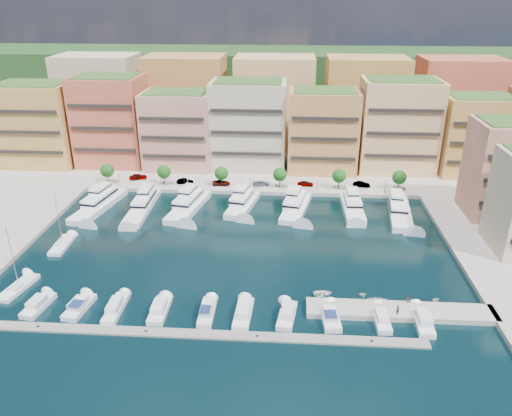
# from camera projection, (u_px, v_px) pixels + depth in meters

# --- Properties ---
(ground) EXTENTS (400.00, 400.00, 0.00)m
(ground) POSITION_uv_depth(u_px,v_px,m) (239.00, 247.00, 107.20)
(ground) COLOR black
(ground) RESTS_ON ground
(north_quay) EXTENTS (220.00, 64.00, 2.00)m
(north_quay) POSITION_uv_depth(u_px,v_px,m) (257.00, 158.00, 163.84)
(north_quay) COLOR #9E998E
(north_quay) RESTS_ON ground
(hillside) EXTENTS (240.00, 40.00, 58.00)m
(hillside) POSITION_uv_depth(u_px,v_px,m) (265.00, 123.00, 207.70)
(hillside) COLOR #1A3C18
(hillside) RESTS_ON ground
(south_pontoon) EXTENTS (72.00, 2.20, 0.35)m
(south_pontoon) POSITION_uv_depth(u_px,v_px,m) (201.00, 335.00, 79.97)
(south_pontoon) COLOR gray
(south_pontoon) RESTS_ON ground
(finger_pier) EXTENTS (32.00, 5.00, 2.00)m
(finger_pier) POSITION_uv_depth(u_px,v_px,m) (400.00, 314.00, 85.23)
(finger_pier) COLOR #9E998E
(finger_pier) RESTS_ON ground
(apartment_0) EXTENTS (22.00, 16.50, 24.80)m
(apartment_0) POSITION_uv_depth(u_px,v_px,m) (39.00, 124.00, 151.62)
(apartment_0) COLOR #D9984F
(apartment_0) RESTS_ON north_quay
(apartment_1) EXTENTS (20.00, 16.50, 26.80)m
(apartment_1) POSITION_uv_depth(u_px,v_px,m) (111.00, 120.00, 151.68)
(apartment_1) COLOR #CD6444
(apartment_1) RESTS_ON north_quay
(apartment_2) EXTENTS (20.00, 15.50, 22.80)m
(apartment_2) POSITION_uv_depth(u_px,v_px,m) (178.00, 130.00, 149.35)
(apartment_2) COLOR tan
(apartment_2) RESTS_ON north_quay
(apartment_3) EXTENTS (22.00, 16.50, 25.80)m
(apartment_3) POSITION_uv_depth(u_px,v_px,m) (249.00, 124.00, 149.28)
(apartment_3) COLOR beige
(apartment_3) RESTS_ON north_quay
(apartment_4) EXTENTS (20.00, 15.50, 23.80)m
(apartment_4) POSITION_uv_depth(u_px,v_px,m) (323.00, 131.00, 146.48)
(apartment_4) COLOR #C6804A
(apartment_4) RESTS_ON north_quay
(apartment_5) EXTENTS (22.00, 16.50, 26.80)m
(apartment_5) POSITION_uv_depth(u_px,v_px,m) (398.00, 125.00, 146.34)
(apartment_5) COLOR #E4B678
(apartment_5) RESTS_ON north_quay
(apartment_6) EXTENTS (20.00, 15.50, 22.80)m
(apartment_6) POSITION_uv_depth(u_px,v_px,m) (476.00, 135.00, 143.95)
(apartment_6) COLOR #D9984F
(apartment_6) RESTS_ON north_quay
(apartment_east_a) EXTENTS (18.00, 14.50, 22.80)m
(apartment_east_a) POSITION_uv_depth(u_px,v_px,m) (510.00, 169.00, 116.67)
(apartment_east_a) COLOR tan
(apartment_east_a) RESTS_ON east_quay
(backblock_0) EXTENTS (26.00, 18.00, 30.00)m
(backblock_0) POSITION_uv_depth(u_px,v_px,m) (101.00, 100.00, 171.80)
(backblock_0) COLOR beige
(backblock_0) RESTS_ON north_quay
(backblock_1) EXTENTS (26.00, 18.00, 30.00)m
(backblock_1) POSITION_uv_depth(u_px,v_px,m) (187.00, 101.00, 169.93)
(backblock_1) COLOR #C6804A
(backblock_1) RESTS_ON north_quay
(backblock_2) EXTENTS (26.00, 18.00, 30.00)m
(backblock_2) POSITION_uv_depth(u_px,v_px,m) (274.00, 102.00, 168.07)
(backblock_2) COLOR #E4B678
(backblock_2) RESTS_ON north_quay
(backblock_3) EXTENTS (26.00, 18.00, 30.00)m
(backblock_3) POSITION_uv_depth(u_px,v_px,m) (364.00, 104.00, 166.21)
(backblock_3) COLOR #D9984F
(backblock_3) RESTS_ON north_quay
(backblock_4) EXTENTS (26.00, 18.00, 30.00)m
(backblock_4) POSITION_uv_depth(u_px,v_px,m) (456.00, 105.00, 164.35)
(backblock_4) COLOR #CD6444
(backblock_4) RESTS_ON north_quay
(tree_0) EXTENTS (3.80, 3.80, 5.65)m
(tree_0) POSITION_uv_depth(u_px,v_px,m) (107.00, 171.00, 138.38)
(tree_0) COLOR #473323
(tree_0) RESTS_ON north_quay
(tree_1) EXTENTS (3.80, 3.80, 5.65)m
(tree_1) POSITION_uv_depth(u_px,v_px,m) (164.00, 172.00, 137.39)
(tree_1) COLOR #473323
(tree_1) RESTS_ON north_quay
(tree_2) EXTENTS (3.80, 3.80, 5.65)m
(tree_2) POSITION_uv_depth(u_px,v_px,m) (221.00, 173.00, 136.40)
(tree_2) COLOR #473323
(tree_2) RESTS_ON north_quay
(tree_3) EXTENTS (3.80, 3.80, 5.65)m
(tree_3) POSITION_uv_depth(u_px,v_px,m) (280.00, 175.00, 135.40)
(tree_3) COLOR #473323
(tree_3) RESTS_ON north_quay
(tree_4) EXTENTS (3.80, 3.80, 5.65)m
(tree_4) POSITION_uv_depth(u_px,v_px,m) (339.00, 176.00, 134.41)
(tree_4) COLOR #473323
(tree_4) RESTS_ON north_quay
(tree_5) EXTENTS (3.80, 3.80, 5.65)m
(tree_5) POSITION_uv_depth(u_px,v_px,m) (399.00, 177.00, 133.42)
(tree_5) COLOR #473323
(tree_5) RESTS_ON north_quay
(lamppost_0) EXTENTS (0.30, 0.30, 4.20)m
(lamppost_0) POSITION_uv_depth(u_px,v_px,m) (119.00, 177.00, 136.40)
(lamppost_0) COLOR black
(lamppost_0) RESTS_ON north_quay
(lamppost_1) EXTENTS (0.30, 0.30, 4.20)m
(lamppost_1) POSITION_uv_depth(u_px,v_px,m) (184.00, 178.00, 135.28)
(lamppost_1) COLOR black
(lamppost_1) RESTS_ON north_quay
(lamppost_2) EXTENTS (0.30, 0.30, 4.20)m
(lamppost_2) POSITION_uv_depth(u_px,v_px,m) (250.00, 180.00, 134.17)
(lamppost_2) COLOR black
(lamppost_2) RESTS_ON north_quay
(lamppost_3) EXTENTS (0.30, 0.30, 4.20)m
(lamppost_3) POSITION_uv_depth(u_px,v_px,m) (317.00, 182.00, 133.05)
(lamppost_3) COLOR black
(lamppost_3) RESTS_ON north_quay
(lamppost_4) EXTENTS (0.30, 0.30, 4.20)m
(lamppost_4) POSITION_uv_depth(u_px,v_px,m) (385.00, 183.00, 131.93)
(lamppost_4) COLOR black
(lamppost_4) RESTS_ON north_quay
(yacht_0) EXTENTS (8.53, 22.08, 7.30)m
(yacht_0) POSITION_uv_depth(u_px,v_px,m) (100.00, 203.00, 126.50)
(yacht_0) COLOR white
(yacht_0) RESTS_ON ground
(yacht_1) EXTENTS (4.73, 22.05, 7.30)m
(yacht_1) POSITION_uv_depth(u_px,v_px,m) (143.00, 205.00, 125.61)
(yacht_1) COLOR white
(yacht_1) RESTS_ON ground
(yacht_2) EXTENTS (8.79, 20.57, 7.30)m
(yacht_2) POSITION_uv_depth(u_px,v_px,m) (189.00, 204.00, 125.76)
(yacht_2) COLOR white
(yacht_2) RESTS_ON ground
(yacht_3) EXTENTS (7.95, 16.71, 7.30)m
(yacht_3) POSITION_uv_depth(u_px,v_px,m) (243.00, 203.00, 126.55)
(yacht_3) COLOR white
(yacht_3) RESTS_ON ground
(yacht_4) EXTENTS (8.42, 18.76, 7.30)m
(yacht_4) POSITION_uv_depth(u_px,v_px,m) (296.00, 206.00, 124.85)
(yacht_4) COLOR white
(yacht_4) RESTS_ON ground
(yacht_5) EXTENTS (4.91, 16.65, 7.30)m
(yacht_5) POSITION_uv_depth(u_px,v_px,m) (352.00, 206.00, 124.63)
(yacht_5) COLOR white
(yacht_5) RESTS_ON ground
(yacht_6) EXTENTS (7.22, 20.68, 7.30)m
(yacht_6) POSITION_uv_depth(u_px,v_px,m) (399.00, 210.00, 122.39)
(yacht_6) COLOR white
(yacht_6) RESTS_ON ground
(cruiser_0) EXTENTS (3.65, 7.62, 2.55)m
(cruiser_0) POSITION_uv_depth(u_px,v_px,m) (38.00, 305.00, 86.54)
(cruiser_0) COLOR white
(cruiser_0) RESTS_ON ground
(cruiser_1) EXTENTS (3.74, 7.77, 2.66)m
(cruiser_1) POSITION_uv_depth(u_px,v_px,m) (79.00, 307.00, 86.06)
(cruiser_1) COLOR white
(cruiser_1) RESTS_ON ground
(cruiser_2) EXTENTS (2.48, 8.87, 2.55)m
(cruiser_2) POSITION_uv_depth(u_px,v_px,m) (116.00, 309.00, 85.67)
(cruiser_2) COLOR white
(cruiser_2) RESTS_ON ground
(cruiser_3) EXTENTS (2.78, 7.68, 2.55)m
(cruiser_3) POSITION_uv_depth(u_px,v_px,m) (160.00, 310.00, 85.20)
(cruiser_3) COLOR white
(cruiser_3) RESTS_ON ground
(cruiser_4) EXTENTS (2.55, 8.06, 2.66)m
(cruiser_4) POSITION_uv_depth(u_px,v_px,m) (207.00, 312.00, 84.66)
(cruiser_4) COLOR white
(cruiser_4) RESTS_ON ground
(cruiser_5) EXTENTS (3.10, 8.64, 2.55)m
(cruiser_5) POSITION_uv_depth(u_px,v_px,m) (243.00, 314.00, 84.30)
(cruiser_5) COLOR white
(cruiser_5) RESTS_ON ground
(cruiser_6) EXTENTS (3.62, 8.01, 2.55)m
(cruiser_6) POSITION_uv_depth(u_px,v_px,m) (287.00, 316.00, 83.85)
(cruiser_6) COLOR white
(cruiser_6) RESTS_ON ground
(cruiser_7) EXTENTS (3.44, 7.65, 2.66)m
(cruiser_7) POSITION_uv_depth(u_px,v_px,m) (330.00, 317.00, 83.38)
(cruiser_7) COLOR white
(cruiser_7) RESTS_ON ground
(cruiser_8) EXTENTS (2.62, 7.31, 2.55)m
(cruiser_8) POSITION_uv_depth(u_px,v_px,m) (381.00, 319.00, 82.88)
(cruiser_8) COLOR white
(cruiser_8) RESTS_ON ground
(cruiser_9) EXTENTS (2.93, 8.44, 2.55)m
(cruiser_9) POSITION_uv_depth(u_px,v_px,m) (423.00, 321.00, 82.45)
(cruiser_9) COLOR white
(cruiser_9) RESTS_ON ground
(sailboat_0) EXTENTS (4.41, 9.53, 13.20)m
(sailboat_0) POSITION_uv_depth(u_px,v_px,m) (18.00, 288.00, 91.97)
(sailboat_0) COLOR white
(sailboat_0) RESTS_ON ground
(sailboat_1) EXTENTS (3.15, 9.03, 13.20)m
(sailboat_1) POSITION_uv_depth(u_px,v_px,m) (62.00, 245.00, 107.31)
(sailboat_1) COLOR white
(sailboat_1) RESTS_ON ground
(tender_1) EXTENTS (1.58, 1.42, 0.74)m
(tender_1) POSITION_uv_depth(u_px,v_px,m) (363.00, 294.00, 90.05)
(tender_1) COLOR beige
(tender_1) RESTS_ON ground
(tender_2) EXTENTS (4.59, 3.75, 0.83)m
(tender_2) POSITION_uv_depth(u_px,v_px,m) (377.00, 301.00, 88.03)
(tender_2) COLOR silver
(tender_2) RESTS_ON ground
(tender_0) EXTENTS (3.79, 2.92, 0.72)m
(tender_0) POSITION_uv_depth(u_px,v_px,m) (323.00, 293.00, 90.32)
(tender_0) COLOR white
(tender_0) RESTS_ON ground
(tender_3) EXTENTS (1.75, 1.62, 0.76)m
(tender_3) POSITION_uv_depth(u_px,v_px,m) (436.00, 299.00, 88.53)
(tender_3) COLOR beige
(tender_3) RESTS_ON ground
(car_0) EXTENTS (5.36, 3.69, 1.70)m
(car_0) POSITION_uv_depth(u_px,v_px,m) (138.00, 177.00, 142.43)
(car_0) COLOR gray
(car_0) RESTS_ON north_quay
(car_1) EXTENTS (4.71, 1.99, 1.51)m
(car_1) POSITION_uv_depth(u_px,v_px,m) (185.00, 181.00, 139.10)
(car_1) COLOR gray
(car_1) RESTS_ON north_quay
(car_2) EXTENTS (5.27, 3.01, 1.38)m
(car_2) POSITION_uv_depth(u_px,v_px,m) (221.00, 183.00, 138.37)
(car_2) COLOR gray
(car_2) RESTS_ON north_quay
(car_3) EXTENTS (4.95, 2.90, 1.35)m
(car_3) POSITION_uv_depth(u_px,v_px,m) (261.00, 183.00, 137.93)
(car_3) COLOR gray
(car_3) RESTS_ON north_quay
(car_4) EXTENTS (4.48, 1.95, 1.50)m
(car_4) POSITION_uv_depth(u_px,v_px,m) (305.00, 183.00, 137.65)
(car_4) COLOR gray
(car_4) RESTS_ON north_quay
(car_5) EXTENTS (4.71, 1.82, 1.53)m
(car_5) POSITION_uv_depth(u_px,v_px,m) (362.00, 184.00, 136.92)
(car_5) COLOR gray
(car_5) RESTS_ON north_quay
(person_0) EXTENTS (0.69, 0.76, 1.75)m
(person_0) POSITION_uv_depth(u_px,v_px,m) (398.00, 309.00, 83.18)
(person_0) COLOR #232D47
(person_0) RESTS_ON finger_pier
(person_1) EXTENTS (0.86, 0.70, 1.67)m
(person_1) POSITION_uv_depth(u_px,v_px,m) (408.00, 298.00, 86.23)
(person_1) COLOR #4D342E
(person_1) RESTS_ON finger_pier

